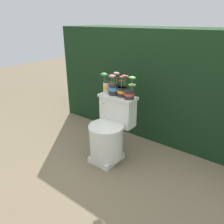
{
  "coord_description": "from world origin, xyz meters",
  "views": [
    {
      "loc": [
        1.19,
        -1.56,
        1.46
      ],
      "look_at": [
        -0.1,
        0.13,
        0.55
      ],
      "focal_mm": 35.0,
      "sensor_mm": 36.0,
      "label": 1
    }
  ],
  "objects_px": {
    "potted_plant_midleft": "(114,87)",
    "potted_plant_middle": "(122,90)",
    "toilet": "(110,133)",
    "potted_plant_left": "(107,85)",
    "potted_plant_midright": "(130,92)"
  },
  "relations": [
    {
      "from": "potted_plant_midleft",
      "to": "potted_plant_middle",
      "type": "relative_size",
      "value": 1.1
    },
    {
      "from": "potted_plant_left",
      "to": "potted_plant_middle",
      "type": "xyz_separation_m",
      "value": [
        0.21,
        0.0,
        -0.01
      ]
    },
    {
      "from": "potted_plant_midleft",
      "to": "potted_plant_middle",
      "type": "distance_m",
      "value": 0.1
    },
    {
      "from": "potted_plant_left",
      "to": "potted_plant_midright",
      "type": "xyz_separation_m",
      "value": [
        0.31,
        -0.02,
        -0.01
      ]
    },
    {
      "from": "toilet",
      "to": "potted_plant_midleft",
      "type": "bearing_deg",
      "value": 109.37
    },
    {
      "from": "toilet",
      "to": "potted_plant_left",
      "type": "height_order",
      "value": "potted_plant_left"
    },
    {
      "from": "potted_plant_midleft",
      "to": "potted_plant_midright",
      "type": "xyz_separation_m",
      "value": [
        0.21,
        -0.01,
        -0.01
      ]
    },
    {
      "from": "toilet",
      "to": "potted_plant_left",
      "type": "xyz_separation_m",
      "value": [
        -0.16,
        0.16,
        0.48
      ]
    },
    {
      "from": "toilet",
      "to": "potted_plant_midleft",
      "type": "height_order",
      "value": "potted_plant_midleft"
    },
    {
      "from": "potted_plant_left",
      "to": "potted_plant_middle",
      "type": "height_order",
      "value": "potted_plant_middle"
    },
    {
      "from": "toilet",
      "to": "potted_plant_midleft",
      "type": "relative_size",
      "value": 2.84
    },
    {
      "from": "potted_plant_midleft",
      "to": "potted_plant_midright",
      "type": "bearing_deg",
      "value": -2.5
    },
    {
      "from": "potted_plant_middle",
      "to": "potted_plant_midleft",
      "type": "bearing_deg",
      "value": -171.62
    },
    {
      "from": "potted_plant_left",
      "to": "potted_plant_midleft",
      "type": "xyz_separation_m",
      "value": [
        0.11,
        -0.01,
        -0.0
      ]
    },
    {
      "from": "potted_plant_midleft",
      "to": "potted_plant_left",
      "type": "bearing_deg",
      "value": 172.71
    }
  ]
}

